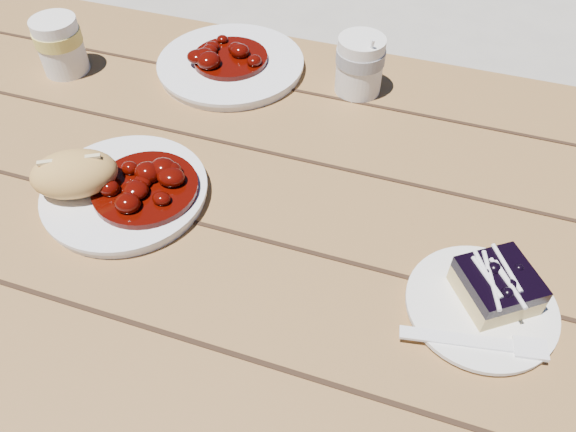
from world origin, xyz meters
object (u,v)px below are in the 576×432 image
(picnic_table, at_px, (180,241))
(second_plate, at_px, (231,65))
(blueberry_cake, at_px, (497,285))
(second_cup, at_px, (60,46))
(dessert_plate, at_px, (481,307))
(main_plate, at_px, (126,193))
(bread_roll, at_px, (74,174))
(coffee_cup, at_px, (360,65))

(picnic_table, height_order, second_plate, second_plate)
(blueberry_cake, xyz_separation_m, second_plate, (-0.47, 0.35, -0.02))
(second_plate, bearing_deg, second_cup, -161.04)
(second_cup, bearing_deg, picnic_table, -32.62)
(picnic_table, relative_size, dessert_plate, 12.20)
(dessert_plate, xyz_separation_m, second_plate, (-0.46, 0.36, 0.00))
(picnic_table, relative_size, blueberry_cake, 18.68)
(picnic_table, distance_m, second_plate, 0.31)
(main_plate, xyz_separation_m, bread_roll, (-0.05, -0.02, 0.04))
(bread_roll, distance_m, blueberry_cake, 0.54)
(blueberry_cake, bearing_deg, second_plate, 107.67)
(main_plate, bearing_deg, picnic_table, 72.60)
(coffee_cup, xyz_separation_m, second_plate, (-0.22, -0.01, -0.04))
(dessert_plate, xyz_separation_m, second_cup, (-0.72, 0.27, 0.04))
(second_plate, relative_size, second_cup, 2.62)
(dessert_plate, bearing_deg, bread_roll, 178.81)
(picnic_table, xyz_separation_m, bread_roll, (-0.08, -0.09, 0.21))
(main_plate, bearing_deg, dessert_plate, -3.75)
(bread_roll, height_order, coffee_cup, coffee_cup)
(dessert_plate, relative_size, second_plate, 0.67)
(bread_roll, xyz_separation_m, second_plate, (0.07, 0.35, -0.04))
(coffee_cup, bearing_deg, blueberry_cake, -55.56)
(coffee_cup, height_order, second_plate, coffee_cup)
(picnic_table, bearing_deg, bread_roll, -131.16)
(bread_roll, relative_size, coffee_cup, 1.19)
(picnic_table, bearing_deg, coffee_cup, 51.76)
(picnic_table, xyz_separation_m, dessert_plate, (0.45, -0.10, 0.17))
(picnic_table, height_order, blueberry_cake, blueberry_cake)
(bread_roll, relative_size, second_plate, 0.46)
(dessert_plate, relative_size, second_cup, 1.75)
(second_plate, bearing_deg, main_plate, -92.76)
(coffee_cup, bearing_deg, main_plate, -124.80)
(second_plate, bearing_deg, bread_roll, -101.40)
(dessert_plate, bearing_deg, picnic_table, 167.76)
(main_plate, xyz_separation_m, second_cup, (-0.25, 0.24, 0.04))
(main_plate, relative_size, bread_roll, 1.93)
(bread_roll, height_order, blueberry_cake, bread_roll)
(blueberry_cake, height_order, second_plate, blueberry_cake)
(second_plate, bearing_deg, coffee_cup, 2.41)
(picnic_table, distance_m, main_plate, 0.18)
(main_plate, height_order, second_cup, second_cup)
(coffee_cup, relative_size, second_cup, 1.00)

